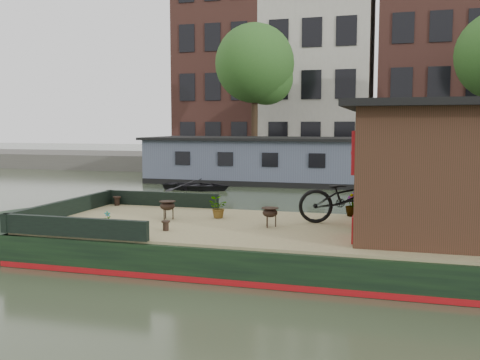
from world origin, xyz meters
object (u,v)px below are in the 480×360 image
(cabin, at_px, (459,169))
(dinghy, at_px, (197,183))
(brazier_front, at_px, (270,217))
(bicycle, at_px, (349,197))
(brazier_rear, at_px, (168,210))

(cabin, distance_m, dinghy, 13.86)
(brazier_front, bearing_deg, cabin, 0.64)
(cabin, distance_m, bicycle, 2.25)
(bicycle, distance_m, brazier_front, 1.72)
(bicycle, bearing_deg, brazier_rear, 86.26)
(bicycle, height_order, dinghy, bicycle)
(brazier_front, xyz_separation_m, brazier_rear, (-2.30, 0.23, 0.01))
(brazier_front, distance_m, brazier_rear, 2.31)
(brazier_rear, height_order, dinghy, brazier_rear)
(brazier_front, bearing_deg, brazier_rear, 174.28)
(brazier_rear, bearing_deg, brazier_front, -5.72)
(cabin, bearing_deg, bicycle, 158.05)
(bicycle, bearing_deg, cabin, -124.90)
(brazier_front, bearing_deg, dinghy, 117.62)
(bicycle, xyz_separation_m, dinghy, (-6.96, 9.66, -0.89))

